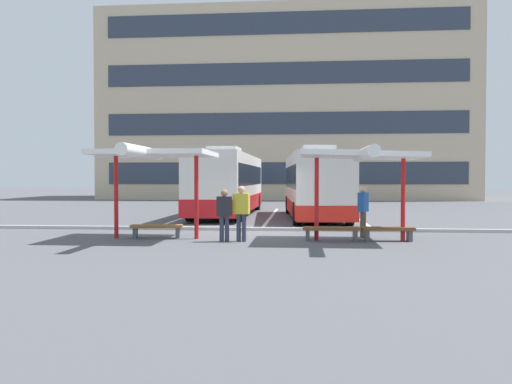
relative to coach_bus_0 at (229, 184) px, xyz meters
The scene contains 16 objects.
ground_plane 9.44m from the coach_bus_0, 75.08° to the right, with size 160.00×160.00×0.00m, color #515156.
terminal_building 25.71m from the coach_bus_0, 84.35° to the left, with size 35.24×12.29×20.75m.
coach_bus_0 is the anchor object (origin of this frame).
coach_bus_1 5.16m from the coach_bus_0, 26.60° to the right, with size 3.20×10.70×3.50m.
lane_stripe_0 2.91m from the coach_bus_0, 146.15° to the right, with size 0.16×14.00×0.01m, color white.
lane_stripe_1 3.20m from the coach_bus_0, 29.11° to the right, with size 0.16×14.00×0.01m, color white.
lane_stripe_2 7.10m from the coach_bus_0, 11.13° to the right, with size 0.16×14.00×0.01m, color white.
waiting_shelter_0 11.46m from the coach_bus_0, 94.41° to the right, with size 3.73×4.90×2.97m.
bench_0 11.15m from the coach_bus_0, 94.54° to the right, with size 1.75×0.63×0.45m.
waiting_shelter_1 12.86m from the coach_bus_0, 63.14° to the right, with size 3.73×4.67×2.90m.
bench_1 12.38m from the coach_bus_0, 66.59° to the right, with size 1.82×0.46×0.45m.
bench_2 13.11m from the coach_bus_0, 59.13° to the right, with size 1.67×0.52×0.45m.
platform_kerb 8.74m from the coach_bus_0, 73.84° to the right, with size 44.00×0.24×0.12m, color #ADADA8.
waiting_passenger_0 11.87m from the coach_bus_0, 59.47° to the right, with size 0.42×0.55×1.75m.
waiting_passenger_1 11.89m from the coach_bus_0, 82.66° to the right, with size 0.49×0.26×1.65m.
waiting_passenger_2 11.87m from the coach_bus_0, 80.06° to the right, with size 0.54×0.31×1.76m.
Camera 1 is at (1.50, -18.69, 2.00)m, focal length 35.79 mm.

